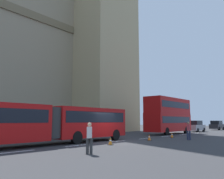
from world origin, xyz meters
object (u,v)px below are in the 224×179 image
at_px(traffic_cone_west, 110,141).
at_px(pedestrian_by_kerb, 188,130).
at_px(articulated_bus, 47,121).
at_px(sedan_lead, 196,126).
at_px(traffic_cone_east, 172,135).
at_px(double_decker_bus, 169,114).
at_px(traffic_cone_middle, 149,137).
at_px(pedestrian_near_cones, 89,137).
at_px(sedan_trailing, 217,125).

xyz_separation_m(traffic_cone_west, pedestrian_by_kerb, (8.40, -2.58, 0.63)).
bearing_deg(articulated_bus, sedan_lead, -0.07).
relative_size(articulated_bus, sedan_lead, 3.68).
bearing_deg(traffic_cone_east, double_decker_bus, 28.87).
distance_m(articulated_bus, traffic_cone_west, 4.98).
xyz_separation_m(double_decker_bus, sedan_lead, (9.56, -0.04, -1.79)).
bearing_deg(sedan_lead, traffic_cone_middle, -170.18).
xyz_separation_m(double_decker_bus, pedestrian_near_cones, (-21.21, -6.01, -1.80)).
bearing_deg(traffic_cone_middle, traffic_cone_west, 179.36).
distance_m(sedan_trailing, traffic_cone_west, 37.37).
bearing_deg(traffic_cone_middle, traffic_cone_east, 0.48).
bearing_deg(double_decker_bus, articulated_bus, -179.99).
height_order(double_decker_bus, traffic_cone_east, double_decker_bus).
distance_m(articulated_bus, double_decker_bus, 19.80).
bearing_deg(pedestrian_near_cones, traffic_cone_west, 27.98).
distance_m(double_decker_bus, traffic_cone_west, 17.18).
height_order(double_decker_bus, pedestrian_by_kerb, double_decker_bus).
distance_m(articulated_bus, sedan_trailing, 40.38).
height_order(traffic_cone_west, traffic_cone_middle, same).
bearing_deg(traffic_cone_middle, double_decker_bus, 17.96).
height_order(sedan_trailing, traffic_cone_middle, sedan_trailing).
bearing_deg(double_decker_bus, pedestrian_near_cones, -164.19).
relative_size(double_decker_bus, traffic_cone_east, 15.97).
bearing_deg(traffic_cone_west, traffic_cone_middle, -0.64).
bearing_deg(sedan_lead, pedestrian_near_cones, -169.03).
bearing_deg(articulated_bus, sedan_trailing, -0.28).
xyz_separation_m(traffic_cone_middle, pedestrian_near_cones, (-10.02, -2.38, 0.63)).
bearing_deg(sedan_trailing, articulated_bus, 179.72).
height_order(sedan_trailing, traffic_cone_west, sedan_trailing).
xyz_separation_m(articulated_bus, pedestrian_by_kerb, (11.54, -6.15, -0.83)).
bearing_deg(traffic_cone_east, sedan_trailing, 7.13).
bearing_deg(double_decker_bus, traffic_cone_east, -151.13).
height_order(sedan_trailing, pedestrian_by_kerb, sedan_trailing).
relative_size(articulated_bus, traffic_cone_west, 27.90).
xyz_separation_m(sedan_lead, pedestrian_by_kerb, (-17.79, -6.11, -0.00)).
xyz_separation_m(double_decker_bus, traffic_cone_west, (-16.63, -3.57, -2.43)).
relative_size(sedan_lead, pedestrian_by_kerb, 2.60).
bearing_deg(pedestrian_by_kerb, traffic_cone_west, 162.89).
relative_size(double_decker_bus, pedestrian_near_cones, 5.48).
height_order(articulated_bus, sedan_lead, articulated_bus).
relative_size(traffic_cone_middle, pedestrian_near_cones, 0.34).
distance_m(sedan_trailing, traffic_cone_middle, 31.97).
height_order(sedan_lead, traffic_cone_middle, sedan_lead).
distance_m(sedan_trailing, pedestrian_near_cones, 42.20).
relative_size(articulated_bus, double_decker_bus, 1.75).
bearing_deg(double_decker_bus, sedan_trailing, -0.56).
bearing_deg(pedestrian_near_cones, traffic_cone_middle, 13.34).
distance_m(sedan_trailing, pedestrian_by_kerb, 29.43).
xyz_separation_m(pedestrian_near_cones, pedestrian_by_kerb, (12.98, -0.15, 0.00)).
height_order(sedan_lead, traffic_cone_east, sedan_lead).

